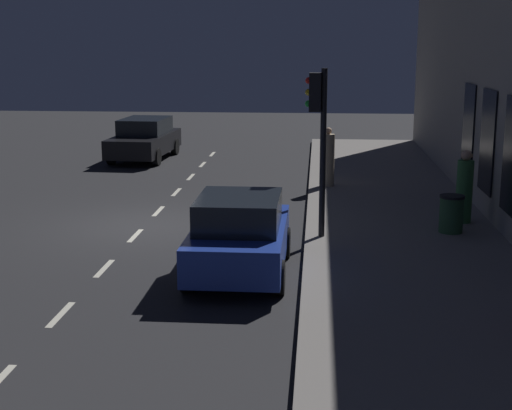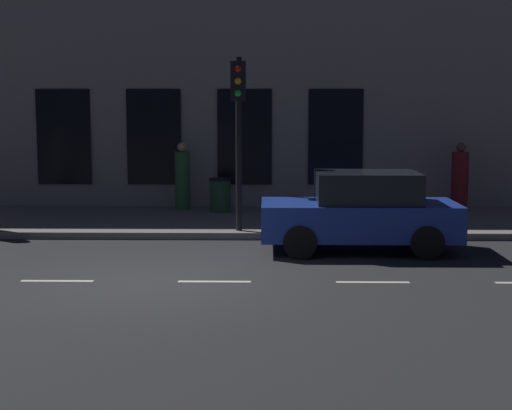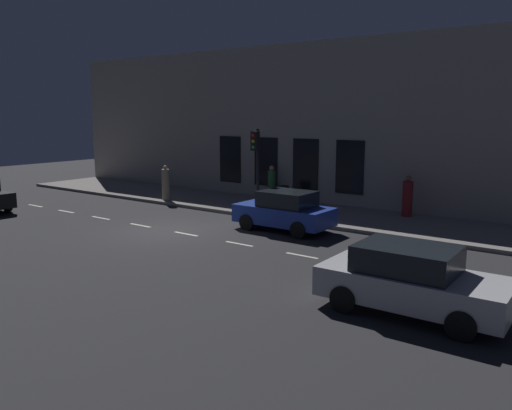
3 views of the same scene
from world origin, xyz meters
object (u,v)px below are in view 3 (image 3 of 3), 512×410
at_px(pedestrian_1, 272,184).
at_px(trash_bin, 283,194).
at_px(pedestrian_2, 166,184).
at_px(parked_car_0, 285,211).
at_px(parked_car_2, 411,280).
at_px(traffic_light, 256,155).
at_px(pedestrian_0, 407,198).

distance_m(pedestrian_1, trash_bin, 1.19).
relative_size(pedestrian_1, pedestrian_2, 0.99).
xyz_separation_m(parked_car_0, trash_bin, (4.59, 3.09, -0.20)).
xyz_separation_m(parked_car_0, pedestrian_2, (1.81, 8.52, 0.19)).
bearing_deg(pedestrian_2, parked_car_2, 49.14).
distance_m(parked_car_2, trash_bin, 14.27).
distance_m(traffic_light, pedestrian_1, 4.31).
height_order(traffic_light, trash_bin, traffic_light).
relative_size(parked_car_0, pedestrian_0, 2.17).
relative_size(parked_car_2, pedestrian_0, 2.39).
bearing_deg(pedestrian_2, pedestrian_0, 89.08).
xyz_separation_m(parked_car_0, pedestrian_0, (4.91, -3.14, 0.17)).
relative_size(parked_car_2, pedestrian_2, 2.37).
bearing_deg(pedestrian_0, parked_car_2, 26.20).
height_order(traffic_light, parked_car_2, traffic_light).
distance_m(parked_car_0, pedestrian_0, 5.83).
bearing_deg(traffic_light, parked_car_0, -120.97).
bearing_deg(pedestrian_0, pedestrian_2, -69.49).
bearing_deg(pedestrian_0, traffic_light, -53.06).
xyz_separation_m(pedestrian_1, pedestrian_2, (-3.25, 4.41, 0.00)).
bearing_deg(pedestrian_1, trash_bin, -21.38).
height_order(pedestrian_1, trash_bin, pedestrian_1).
relative_size(traffic_light, pedestrian_1, 2.12).
bearing_deg(pedestrian_0, parked_car_0, -26.98).
bearing_deg(pedestrian_0, pedestrian_1, -85.53).
xyz_separation_m(traffic_light, pedestrian_0, (3.42, -5.62, -1.80)).
height_order(parked_car_0, pedestrian_0, pedestrian_0).
relative_size(parked_car_0, pedestrian_2, 2.15).
distance_m(parked_car_2, pedestrian_2, 17.18).
bearing_deg(trash_bin, traffic_light, -168.98).
xyz_separation_m(parked_car_2, pedestrian_0, (10.37, 3.90, 0.17)).
bearing_deg(parked_car_2, parked_car_0, -128.50).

